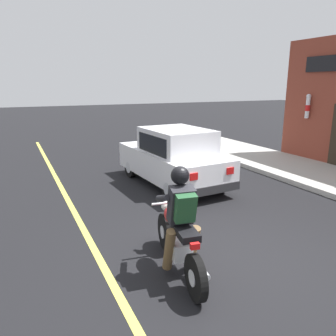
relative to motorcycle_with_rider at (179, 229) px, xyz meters
The scene contains 5 objects.
ground_plane 1.06m from the motorcycle_with_rider, ahead, with size 80.00×80.00×0.00m, color black.
sidewalk_curb 6.79m from the motorcycle_with_rider, 25.36° to the left, with size 2.60×22.00×0.14m, color #ADAAA3.
lane_stripe 3.13m from the motorcycle_with_rider, 108.82° to the left, with size 0.12×19.80×0.01m, color #D1C64C.
motorcycle_with_rider is the anchor object (origin of this frame).
car_hatchback 4.36m from the motorcycle_with_rider, 64.66° to the left, with size 1.86×3.87×1.57m.
Camera 1 is at (-2.84, -3.74, 2.71)m, focal length 35.00 mm.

